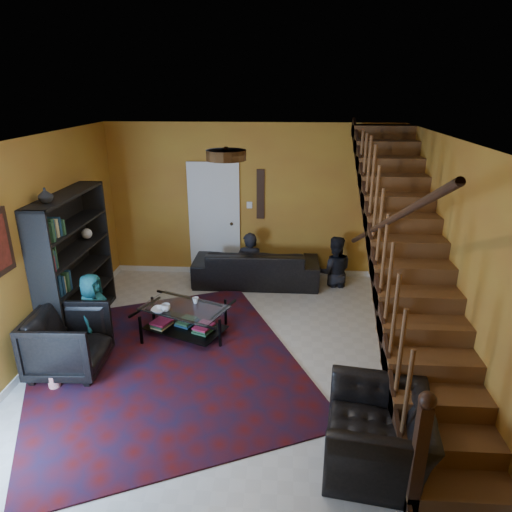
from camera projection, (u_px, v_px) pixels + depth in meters
The scene contains 20 objects.
floor at pixel (238, 351), 6.19m from camera, with size 5.50×5.50×0.00m, color beige.
room at pixel (166, 302), 7.50m from camera, with size 5.50×5.50×5.50m.
staircase at pixel (409, 258), 5.57m from camera, with size 0.95×5.02×3.18m.
bookshelf at pixel (75, 265), 6.56m from camera, with size 0.35×1.80×2.00m.
door at pixel (215, 222), 8.42m from camera, with size 0.82×0.05×2.05m, color silver.
wall_hanging at pixel (260, 194), 8.19m from camera, with size 0.14×0.03×0.90m, color black.
ceiling_fixture at pixel (226, 155), 4.49m from camera, with size 0.40×0.40×0.10m, color #3F2814.
rug at pixel (164, 364), 5.89m from camera, with size 3.26×3.73×0.02m, color #3E0B0B.
sofa at pixel (256, 266), 8.22m from camera, with size 2.24×0.87×0.65m, color black.
armchair_left at pixel (68, 342), 5.64m from camera, with size 0.86×0.88×0.80m, color black.
armchair_right at pixel (378, 433), 4.24m from camera, with size 1.07×0.93×0.69m, color black.
person_adult_a at pixel (250, 269), 8.30m from camera, with size 0.51×0.33×1.40m, color black.
person_adult_b at pixel (334, 272), 8.22m from camera, with size 0.66×0.51×1.36m, color black.
person_child at pixel (94, 311), 6.14m from camera, with size 0.52×0.34×1.07m, color #1C6C68.
coffee_table at pixel (185, 319), 6.51m from camera, with size 1.33×1.07×0.44m.
cup_a at pixel (166, 308), 6.32m from camera, with size 0.13×0.13×0.10m, color #999999.
cup_b at pixel (196, 300), 6.55m from camera, with size 0.09×0.09×0.08m, color #999999.
bowl at pixel (159, 310), 6.31m from camera, with size 0.21×0.21×0.05m, color #999999.
vase at pixel (45, 195), 5.70m from camera, with size 0.18×0.18×0.19m, color #999999.
popcorn_bucket at pixel (54, 380), 5.41m from camera, with size 0.14×0.14×0.16m, color red.
Camera 1 is at (0.59, -5.32, 3.38)m, focal length 32.00 mm.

